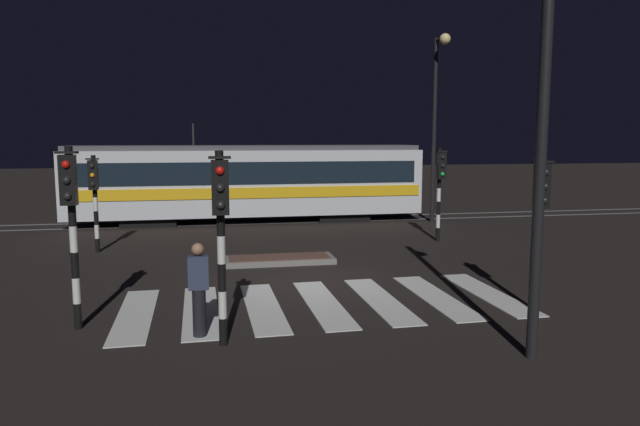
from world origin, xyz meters
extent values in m
plane|color=black|center=(0.00, 0.00, 0.00)|extent=(120.00, 120.00, 0.00)
cube|color=#59595E|center=(0.00, 9.99, 0.01)|extent=(80.00, 0.12, 0.03)
cube|color=#59595E|center=(0.00, 11.43, 0.01)|extent=(80.00, 0.12, 0.03)
cube|color=silver|center=(-3.87, -2.12, 0.01)|extent=(0.75, 3.73, 0.02)
cube|color=silver|center=(-2.58, -2.11, 0.01)|extent=(0.75, 3.73, 0.02)
cube|color=silver|center=(-1.29, -2.09, 0.01)|extent=(0.75, 3.73, 0.02)
cube|color=silver|center=(0.00, -2.07, 0.01)|extent=(0.75, 3.73, 0.02)
cube|color=silver|center=(1.29, -2.05, 0.01)|extent=(0.75, 3.73, 0.02)
cube|color=silver|center=(2.58, -2.03, 0.01)|extent=(0.75, 3.73, 0.02)
cube|color=silver|center=(3.87, -2.01, 0.01)|extent=(0.75, 3.73, 0.02)
cube|color=slate|center=(-0.42, 2.24, 0.08)|extent=(3.15, 1.10, 0.16)
cube|color=brown|center=(-0.42, 2.24, 0.17)|extent=(2.83, 0.99, 0.02)
cylinder|color=black|center=(4.22, -3.24, 0.23)|extent=(0.14, 0.14, 0.46)
cylinder|color=white|center=(4.22, -3.24, 0.68)|extent=(0.14, 0.14, 0.46)
cylinder|color=black|center=(4.22, -3.24, 1.14)|extent=(0.14, 0.14, 0.46)
cylinder|color=white|center=(4.22, -3.24, 1.59)|extent=(0.14, 0.14, 0.46)
cylinder|color=black|center=(4.22, -3.24, 2.05)|extent=(0.14, 0.14, 0.46)
cylinder|color=white|center=(4.22, -3.24, 2.50)|extent=(0.14, 0.14, 0.46)
cylinder|color=black|center=(4.22, -3.24, 2.96)|extent=(0.14, 0.14, 0.46)
cube|color=black|center=(4.22, -3.41, 2.59)|extent=(0.28, 0.20, 0.90)
sphere|color=black|center=(4.22, -3.52, 2.87)|extent=(0.14, 0.14, 0.14)
sphere|color=black|center=(4.22, -3.52, 2.59)|extent=(0.14, 0.14, 0.14)
sphere|color=black|center=(4.22, -3.52, 2.31)|extent=(0.14, 0.14, 0.14)
cube|color=black|center=(4.22, -3.41, 3.08)|extent=(0.36, 0.24, 0.04)
cylinder|color=black|center=(-4.82, -2.79, 0.24)|extent=(0.14, 0.14, 0.49)
cylinder|color=white|center=(-4.82, -2.79, 0.73)|extent=(0.14, 0.14, 0.49)
cylinder|color=black|center=(-4.82, -2.79, 1.21)|extent=(0.14, 0.14, 0.49)
cylinder|color=white|center=(-4.82, -2.79, 1.70)|extent=(0.14, 0.14, 0.49)
cylinder|color=black|center=(-4.82, -2.79, 2.19)|extent=(0.14, 0.14, 0.49)
cylinder|color=white|center=(-4.82, -2.79, 2.67)|extent=(0.14, 0.14, 0.49)
cylinder|color=black|center=(-4.82, -2.79, 3.16)|extent=(0.14, 0.14, 0.49)
cube|color=black|center=(-4.82, -2.96, 2.80)|extent=(0.28, 0.20, 0.90)
sphere|color=red|center=(-4.82, -3.07, 3.08)|extent=(0.14, 0.14, 0.14)
sphere|color=black|center=(-4.82, -3.07, 2.80)|extent=(0.14, 0.14, 0.14)
sphere|color=black|center=(-4.82, -3.07, 2.52)|extent=(0.14, 0.14, 0.14)
cube|color=black|center=(-4.82, -2.96, 3.29)|extent=(0.36, 0.24, 0.04)
cylinder|color=black|center=(5.44, 4.74, 0.23)|extent=(0.14, 0.14, 0.46)
cylinder|color=white|center=(5.44, 4.74, 0.69)|extent=(0.14, 0.14, 0.46)
cylinder|color=black|center=(5.44, 4.74, 1.15)|extent=(0.14, 0.14, 0.46)
cylinder|color=white|center=(5.44, 4.74, 1.61)|extent=(0.14, 0.14, 0.46)
cylinder|color=black|center=(5.44, 4.74, 2.07)|extent=(0.14, 0.14, 0.46)
cylinder|color=white|center=(5.44, 4.74, 2.53)|extent=(0.14, 0.14, 0.46)
cylinder|color=black|center=(5.44, 4.74, 2.99)|extent=(0.14, 0.14, 0.46)
cube|color=black|center=(5.44, 4.57, 2.62)|extent=(0.28, 0.20, 0.90)
sphere|color=black|center=(5.44, 4.46, 2.90)|extent=(0.14, 0.14, 0.14)
sphere|color=black|center=(5.44, 4.46, 2.62)|extent=(0.14, 0.14, 0.14)
sphere|color=green|center=(5.44, 4.46, 2.34)|extent=(0.14, 0.14, 0.14)
cube|color=black|center=(5.44, 4.57, 3.11)|extent=(0.36, 0.24, 0.04)
cylinder|color=black|center=(-5.80, 4.89, 0.22)|extent=(0.14, 0.14, 0.43)
cylinder|color=white|center=(-5.80, 4.89, 0.65)|extent=(0.14, 0.14, 0.43)
cylinder|color=black|center=(-5.80, 4.89, 1.08)|extent=(0.14, 0.14, 0.43)
cylinder|color=white|center=(-5.80, 4.89, 1.51)|extent=(0.14, 0.14, 0.43)
cylinder|color=black|center=(-5.80, 4.89, 1.95)|extent=(0.14, 0.14, 0.43)
cylinder|color=white|center=(-5.80, 4.89, 2.38)|extent=(0.14, 0.14, 0.43)
cylinder|color=black|center=(-5.80, 4.89, 2.81)|extent=(0.14, 0.14, 0.43)
cube|color=black|center=(-5.80, 4.72, 2.43)|extent=(0.28, 0.20, 0.90)
sphere|color=black|center=(-5.80, 4.61, 2.71)|extent=(0.14, 0.14, 0.14)
sphere|color=orange|center=(-5.80, 4.61, 2.43)|extent=(0.14, 0.14, 0.14)
sphere|color=black|center=(-5.80, 4.61, 2.15)|extent=(0.14, 0.14, 0.14)
cube|color=black|center=(-5.80, 4.72, 2.92)|extent=(0.36, 0.24, 0.04)
cylinder|color=black|center=(-2.18, -4.19, 0.24)|extent=(0.14, 0.14, 0.48)
cylinder|color=white|center=(-2.18, -4.19, 0.72)|extent=(0.14, 0.14, 0.48)
cylinder|color=black|center=(-2.18, -4.19, 1.19)|extent=(0.14, 0.14, 0.48)
cylinder|color=white|center=(-2.18, -4.19, 1.67)|extent=(0.14, 0.14, 0.48)
cylinder|color=black|center=(-2.18, -4.19, 2.15)|extent=(0.14, 0.14, 0.48)
cylinder|color=white|center=(-2.18, -4.19, 2.62)|extent=(0.14, 0.14, 0.48)
cylinder|color=black|center=(-2.18, -4.19, 3.10)|extent=(0.14, 0.14, 0.48)
cube|color=black|center=(-2.18, -4.36, 2.74)|extent=(0.28, 0.20, 0.90)
sphere|color=red|center=(-2.18, -4.47, 3.02)|extent=(0.14, 0.14, 0.14)
sphere|color=black|center=(-2.18, -4.47, 2.74)|extent=(0.14, 0.14, 0.14)
sphere|color=black|center=(-2.18, -4.47, 2.46)|extent=(0.14, 0.14, 0.14)
cube|color=black|center=(-2.18, -4.36, 3.23)|extent=(0.36, 0.24, 0.04)
cylinder|color=black|center=(2.72, -5.74, 3.44)|extent=(0.18, 0.18, 6.89)
cylinder|color=black|center=(7.02, 9.18, 3.82)|extent=(0.18, 0.18, 7.63)
cylinder|color=black|center=(7.02, 8.73, 7.53)|extent=(0.10, 0.90, 0.10)
sphere|color=#F9E08C|center=(7.02, 8.28, 7.45)|extent=(0.44, 0.44, 0.44)
cube|color=silver|center=(-0.69, 10.71, 1.70)|extent=(14.68, 2.50, 2.70)
cube|color=yellow|center=(-0.69, 9.44, 1.35)|extent=(14.39, 0.04, 0.44)
cube|color=yellow|center=(-0.69, 11.98, 1.35)|extent=(14.39, 0.04, 0.44)
cube|color=black|center=(-0.69, 9.44, 2.15)|extent=(13.95, 0.03, 0.90)
cube|color=#4C4C51|center=(-0.69, 10.71, 3.15)|extent=(14.39, 2.30, 0.20)
cylinder|color=#262628|center=(-2.90, 10.71, 3.65)|extent=(0.08, 0.08, 1.00)
cube|color=black|center=(3.34, 10.71, 0.17)|extent=(2.20, 2.00, 0.35)
cube|color=black|center=(-4.73, 10.71, 0.17)|extent=(2.20, 2.00, 0.35)
sphere|color=#F9F2CC|center=(6.70, 10.71, 1.30)|extent=(0.24, 0.24, 0.24)
cylinder|color=black|center=(-2.58, -3.69, 0.44)|extent=(0.24, 0.24, 0.88)
cube|color=#2D3851|center=(-2.58, -3.69, 1.18)|extent=(0.36, 0.22, 0.60)
sphere|color=#9E7051|center=(-2.58, -3.69, 1.60)|extent=(0.22, 0.22, 0.22)
camera|label=1|loc=(-2.39, -13.93, 3.54)|focal=32.48mm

